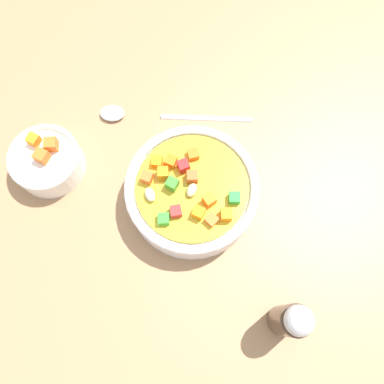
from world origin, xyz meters
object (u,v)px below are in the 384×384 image
pepper_shaker (291,321)px  soup_bowl_main (192,191)px  side_bowl_small (47,161)px  spoon (154,115)px

pepper_shaker → soup_bowl_main: bearing=36.7°
soup_bowl_main → side_bowl_small: (3.57, 18.28, -0.56)cm
soup_bowl_main → side_bowl_small: soup_bowl_main is taller
soup_bowl_main → spoon: size_ratio=0.77×
spoon → side_bowl_small: side_bowl_small is taller
soup_bowl_main → pepper_shaker: 18.05cm
side_bowl_small → pepper_shaker: (-17.95, -29.00, 2.65)cm
side_bowl_small → pepper_shaker: bearing=-121.8°
soup_bowl_main → pepper_shaker: bearing=-143.3°
spoon → pepper_shaker: size_ratio=2.20×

